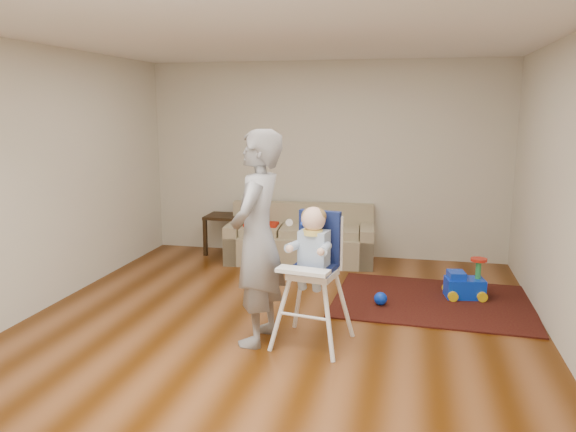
% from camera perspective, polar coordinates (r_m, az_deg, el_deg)
% --- Properties ---
extents(ground, '(5.50, 5.50, 0.00)m').
position_cam_1_polar(ground, '(5.53, -0.92, -11.01)').
color(ground, '#452005').
rests_on(ground, ground).
extents(room_envelope, '(5.04, 5.52, 2.72)m').
position_cam_1_polar(room_envelope, '(5.64, 0.28, 8.99)').
color(room_envelope, beige).
rests_on(room_envelope, ground).
extents(sofa, '(2.03, 0.97, 0.76)m').
position_cam_1_polar(sofa, '(7.62, 1.25, -1.84)').
color(sofa, tan).
rests_on(sofa, ground).
extents(side_table, '(0.56, 0.56, 0.56)m').
position_cam_1_polar(side_table, '(8.17, -6.15, -1.77)').
color(side_table, black).
rests_on(side_table, ground).
extents(area_rug, '(2.15, 1.65, 0.02)m').
position_cam_1_polar(area_rug, '(6.34, 14.45, -8.36)').
color(area_rug, black).
rests_on(area_rug, ground).
extents(ride_on_toy, '(0.45, 0.36, 0.45)m').
position_cam_1_polar(ride_on_toy, '(6.47, 17.55, -5.99)').
color(ride_on_toy, '#0B37E3').
rests_on(ride_on_toy, area_rug).
extents(toy_ball, '(0.14, 0.14, 0.14)m').
position_cam_1_polar(toy_ball, '(6.06, 9.39, -8.28)').
color(toy_ball, '#0B37E3').
rests_on(toy_ball, area_rug).
extents(high_chair, '(0.67, 0.67, 1.25)m').
position_cam_1_polar(high_chair, '(4.93, 2.55, -6.38)').
color(high_chair, white).
rests_on(high_chair, ground).
extents(adult, '(0.50, 0.72, 1.89)m').
position_cam_1_polar(adult, '(4.90, -3.13, -2.29)').
color(adult, gray).
rests_on(adult, ground).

